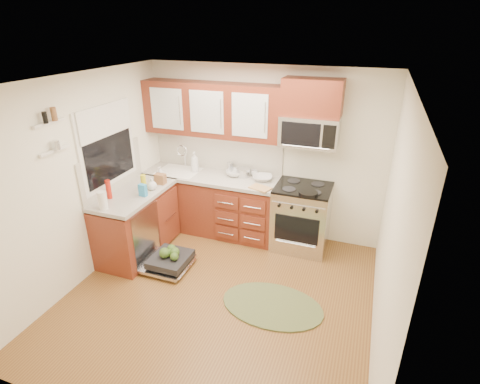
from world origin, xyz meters
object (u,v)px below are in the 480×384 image
at_px(rug, 272,305).
at_px(stock_pot, 243,172).
at_px(sink, 179,179).
at_px(paper_towel_roll, 103,200).
at_px(upper_cabinets, 212,110).
at_px(range, 301,217).
at_px(bowl_b, 235,173).
at_px(cutting_board, 260,188).
at_px(microwave, 309,131).
at_px(cup, 254,173).
at_px(dishwasher, 168,261).
at_px(bowl_a, 262,178).
at_px(skillet, 308,193).

height_order(rug, stock_pot, stock_pot).
relative_size(sink, paper_towel_roll, 2.66).
bearing_deg(paper_towel_roll, upper_cabinets, 64.41).
relative_size(range, bowl_b, 3.62).
height_order(range, paper_towel_roll, paper_towel_roll).
height_order(cutting_board, bowl_b, bowl_b).
bearing_deg(bowl_b, microwave, 0.10).
distance_m(bowl_b, cup, 0.29).
height_order(range, rug, range).
relative_size(upper_cabinets, dishwasher, 2.93).
bearing_deg(rug, dishwasher, 170.51).
distance_m(range, sink, 1.96).
xyz_separation_m(paper_towel_roll, bowl_a, (1.55, 1.54, -0.08)).
distance_m(dishwasher, skillet, 2.06).
bearing_deg(bowl_a, skillet, -25.14).
bearing_deg(range, stock_pot, 171.51).
bearing_deg(upper_cabinets, bowl_b, -4.37).
relative_size(range, paper_towel_roll, 4.07).
height_order(dishwasher, bowl_b, bowl_b).
xyz_separation_m(stock_pot, bowl_b, (-0.13, -0.02, -0.02)).
relative_size(rug, bowl_a, 4.26).
distance_m(range, dishwasher, 1.95).
distance_m(upper_cabinets, bowl_a, 1.21).
height_order(range, bowl_a, bowl_a).
relative_size(dishwasher, bowl_a, 2.51).
distance_m(microwave, dishwasher, 2.55).
bearing_deg(sink, skillet, -6.72).
height_order(sink, paper_towel_roll, paper_towel_roll).
relative_size(range, bowl_a, 3.41).
bearing_deg(skillet, sink, 173.28).
xyz_separation_m(range, rug, (-0.03, -1.38, -0.46)).
xyz_separation_m(microwave, cutting_board, (-0.56, -0.33, -0.76)).
height_order(range, dishwasher, range).
bearing_deg(range, cup, 164.33).
bearing_deg(cup, stock_pot, -150.10).
bearing_deg(upper_cabinets, cutting_board, -22.69).
xyz_separation_m(microwave, sink, (-1.93, -0.13, -0.90)).
relative_size(rug, cup, 11.05).
xyz_separation_m(upper_cabinets, dishwasher, (-0.13, -1.27, -1.77)).
xyz_separation_m(dishwasher, bowl_b, (0.49, 1.25, 0.87)).
height_order(skillet, paper_towel_roll, paper_towel_roll).
height_order(cutting_board, paper_towel_roll, paper_towel_roll).
distance_m(skillet, bowl_a, 0.80).
height_order(upper_cabinets, cutting_board, upper_cabinets).
bearing_deg(dishwasher, skillet, 28.10).
height_order(stock_pot, paper_towel_roll, paper_towel_roll).
height_order(microwave, dishwasher, microwave).
bearing_deg(upper_cabinets, dishwasher, -96.04).
xyz_separation_m(microwave, dishwasher, (-1.54, -1.25, -1.60)).
height_order(dishwasher, cup, cup).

